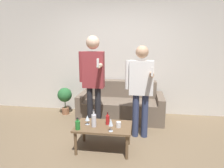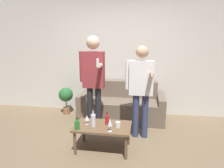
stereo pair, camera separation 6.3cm
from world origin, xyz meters
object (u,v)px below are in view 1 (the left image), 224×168
at_px(person_standing_right, 141,85).
at_px(couch, 121,105).
at_px(coffee_table, 103,129).
at_px(person_standing_left, 93,76).
at_px(bottle_orange, 108,120).

bearing_deg(person_standing_right, couch, 116.25).
relative_size(coffee_table, person_standing_left, 0.49).
height_order(bottle_orange, person_standing_left, person_standing_left).
height_order(couch, coffee_table, couch).
xyz_separation_m(coffee_table, bottle_orange, (0.06, 0.05, 0.13)).
xyz_separation_m(person_standing_left, person_standing_right, (0.84, -0.07, -0.12)).
height_order(coffee_table, person_standing_left, person_standing_left).
distance_m(coffee_table, bottle_orange, 0.15).
distance_m(couch, bottle_orange, 1.32).
distance_m(person_standing_left, person_standing_right, 0.85).
distance_m(bottle_orange, person_standing_left, 0.87).
bearing_deg(coffee_table, person_standing_left, 116.18).
bearing_deg(couch, person_standing_left, -118.74).
xyz_separation_m(couch, person_standing_left, (-0.42, -0.77, 0.77)).
distance_m(coffee_table, person_standing_right, 0.96).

